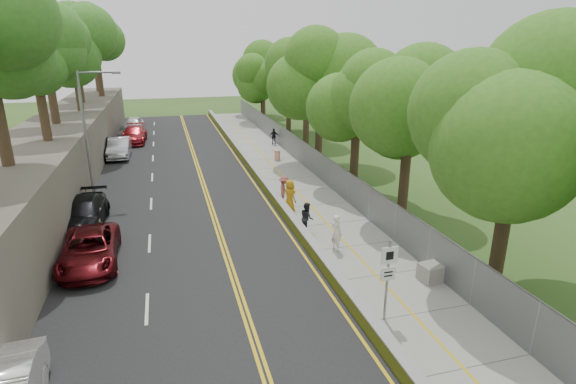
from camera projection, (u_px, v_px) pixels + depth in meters
name	position (u px, v px, depth m)	size (l,w,h in m)	color
ground	(328.00, 283.00, 18.63)	(140.00, 140.00, 0.00)	#33511E
road	(179.00, 187.00, 30.98)	(11.20, 66.00, 0.04)	black
sidewalk	(290.00, 178.00, 32.99)	(4.20, 66.00, 0.05)	gray
jersey_barrier	(259.00, 177.00, 32.32)	(0.42, 66.00, 0.60)	#B8D41C
rock_embankment	(45.00, 168.00, 28.31)	(5.00, 66.00, 4.00)	#595147
chainlink_fence	(317.00, 164.00, 33.21)	(0.04, 66.00, 2.00)	slate
trees_embankment	(29.00, 25.00, 25.76)	(6.40, 66.00, 13.00)	#408328
trees_fenceside	(350.00, 80.00, 31.92)	(7.00, 66.00, 14.00)	#458423
streetlight	(89.00, 127.00, 27.33)	(2.52, 0.22, 8.00)	gray
signpost	(388.00, 272.00, 15.52)	(0.62, 0.09, 3.10)	gray
construction_barrel	(277.00, 155.00, 37.98)	(0.51, 0.51, 0.84)	red
concrete_block	(433.00, 272.00, 18.72)	(1.08, 0.81, 0.72)	slate
car_2	(89.00, 249.00, 19.99)	(2.38, 5.17, 1.44)	#510C11
car_3	(83.00, 214.00, 24.01)	(2.17, 5.33, 1.55)	black
car_4	(84.00, 211.00, 24.34)	(1.81, 4.51, 1.54)	tan
car_5	(119.00, 148.00, 38.91)	(1.74, 4.99, 1.65)	#B4B5BC
car_6	(112.00, 148.00, 39.11)	(2.64, 5.72, 1.59)	black
car_7	(134.00, 134.00, 44.66)	(2.24, 5.52, 1.60)	maroon
car_8	(134.00, 124.00, 50.32)	(1.85, 4.60, 1.57)	silver
painter_0	(290.00, 196.00, 26.29)	(0.93, 0.60, 1.89)	#BB8013
painter_1	(337.00, 233.00, 21.25)	(0.66, 0.43, 1.81)	white
painter_2	(307.00, 218.00, 23.31)	(0.80, 0.62, 1.64)	black
painter_3	(284.00, 190.00, 27.50)	(1.14, 0.65, 1.76)	#974E44
person_far	(274.00, 137.00, 43.69)	(0.93, 0.39, 1.58)	black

